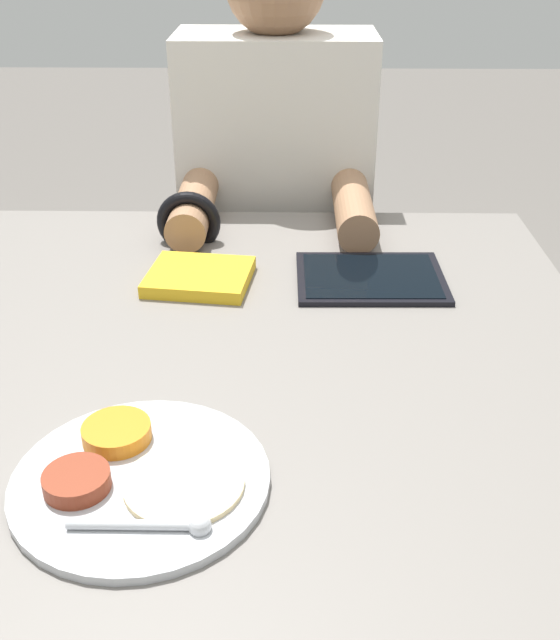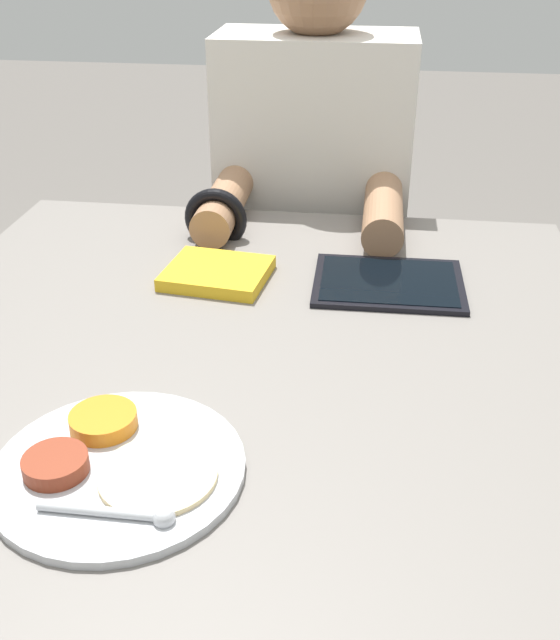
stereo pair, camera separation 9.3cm
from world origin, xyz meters
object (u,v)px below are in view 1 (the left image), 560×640
(thali_tray, at_px, (138,476))
(red_notebook, at_px, (199,278))
(person_diner, at_px, (276,267))
(tablet_device, at_px, (370,278))

(thali_tray, height_order, red_notebook, thali_tray)
(thali_tray, xyz_separation_m, red_notebook, (0.01, 0.46, -0.00))
(thali_tray, xyz_separation_m, person_diner, (0.12, 0.90, -0.19))
(thali_tray, height_order, person_diner, person_diner)
(red_notebook, bearing_deg, tablet_device, 2.66)
(person_diner, bearing_deg, red_notebook, -103.72)
(thali_tray, xyz_separation_m, tablet_device, (0.28, 0.47, -0.00))
(red_notebook, distance_m, person_diner, 0.50)
(red_notebook, xyz_separation_m, person_diner, (0.11, 0.45, -0.19))
(red_notebook, bearing_deg, person_diner, 76.28)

